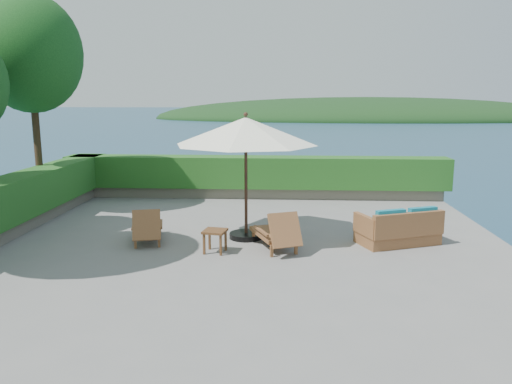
# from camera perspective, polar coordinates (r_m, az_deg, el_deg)

# --- Properties ---
(ground) EXTENTS (12.00, 12.00, 0.00)m
(ground) POSITION_cam_1_polar(r_m,az_deg,el_deg) (10.98, -1.81, -6.40)
(ground) COLOR gray
(ground) RESTS_ON ground
(foundation) EXTENTS (12.00, 12.00, 3.00)m
(foundation) POSITION_cam_1_polar(r_m,az_deg,el_deg) (11.54, -1.76, -13.79)
(foundation) COLOR #4E483E
(foundation) RESTS_ON ocean
(ocean) EXTENTS (600.00, 600.00, 0.00)m
(ocean) POSITION_cam_1_polar(r_m,az_deg,el_deg) (12.21, -1.72, -19.98)
(ocean) COLOR #19364F
(ocean) RESTS_ON ground
(offshore_island) EXTENTS (126.00, 57.60, 12.60)m
(offshore_island) POSITION_cam_1_polar(r_m,az_deg,el_deg) (152.49, 12.45, 8.20)
(offshore_island) COLOR black
(offshore_island) RESTS_ON ocean
(planter_wall_far) EXTENTS (12.00, 0.60, 0.36)m
(planter_wall_far) POSITION_cam_1_polar(r_m,az_deg,el_deg) (16.37, -0.10, -0.01)
(planter_wall_far) COLOR #706A5A
(planter_wall_far) RESTS_ON ground
(hedge_far) EXTENTS (12.40, 0.90, 1.00)m
(hedge_far) POSITION_cam_1_polar(r_m,az_deg,el_deg) (16.26, -0.10, 2.31)
(hedge_far) COLOR #154B17
(hedge_far) RESTS_ON planter_wall_far
(tree_far) EXTENTS (2.80, 2.80, 6.03)m
(tree_far) POSITION_cam_1_polar(r_m,az_deg,el_deg) (15.36, -24.41, 14.18)
(tree_far) COLOR #3E2917
(tree_far) RESTS_ON ground
(patio_umbrella) EXTENTS (3.67, 3.67, 2.92)m
(patio_umbrella) POSITION_cam_1_polar(r_m,az_deg,el_deg) (11.30, -1.18, 6.83)
(patio_umbrella) COLOR black
(patio_umbrella) RESTS_ON ground
(lounge_left) EXTENTS (0.92, 1.56, 0.84)m
(lounge_left) POSITION_cam_1_polar(r_m,az_deg,el_deg) (11.55, -12.30, -3.98)
(lounge_left) COLOR brown
(lounge_left) RESTS_ON ground
(lounge_right) EXTENTS (1.19, 1.70, 0.91)m
(lounge_right) POSITION_cam_1_polar(r_m,az_deg,el_deg) (10.77, 2.34, -4.67)
(lounge_right) COLOR brown
(lounge_right) RESTS_ON ground
(side_table) EXTENTS (0.54, 0.54, 0.49)m
(side_table) POSITION_cam_1_polar(r_m,az_deg,el_deg) (10.60, -4.72, -4.80)
(side_table) COLOR brown
(side_table) RESTS_ON ground
(wicker_loveseat) EXTENTS (1.97, 1.49, 0.87)m
(wicker_loveseat) POSITION_cam_1_polar(r_m,az_deg,el_deg) (11.62, 16.04, -4.14)
(wicker_loveseat) COLOR brown
(wicker_loveseat) RESTS_ON ground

